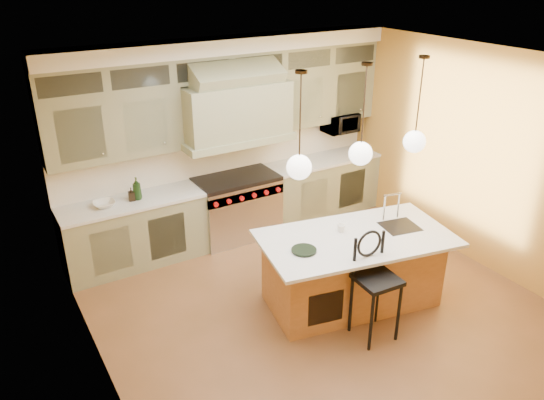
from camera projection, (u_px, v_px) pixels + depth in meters
floor at (320, 307)px, 6.41m from camera, size 5.00×5.00×0.00m
ceiling at (331, 64)px, 5.21m from camera, size 5.00×5.00×0.00m
wall_back at (224, 138)px, 7.76m from camera, size 5.00×0.00×5.00m
wall_front at (528, 320)px, 3.86m from camera, size 5.00×0.00×5.00m
wall_left at (94, 259)px, 4.64m from camera, size 0.00×5.00×5.00m
wall_right at (478, 158)px, 6.98m from camera, size 0.00×5.00×5.00m
back_cabinetry at (232, 144)px, 7.56m from camera, size 5.00×0.77×2.90m
range at (237, 206)px, 7.88m from camera, size 1.20×0.74×0.96m
kitchen_island at (353, 268)px, 6.34m from camera, size 2.41×1.59×1.35m
counter_stool at (375, 280)px, 5.68m from camera, size 0.46×0.46×1.23m
microwave at (340, 123)px, 8.48m from camera, size 0.54×0.37×0.30m
oil_bottle_a at (137, 189)px, 6.96m from camera, size 0.13×0.13×0.31m
oil_bottle_b at (131, 194)px, 6.95m from camera, size 0.09×0.10×0.18m
fruit_bowl at (104, 204)px, 6.80m from camera, size 0.29×0.29×0.07m
cup at (341, 228)px, 6.21m from camera, size 0.10×0.10×0.09m
pendant_left at (299, 164)px, 5.35m from camera, size 0.26×0.26×1.11m
pendant_center at (361, 151)px, 5.73m from camera, size 0.26×0.26×1.11m
pendant_right at (415, 139)px, 6.10m from camera, size 0.26×0.26×1.11m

